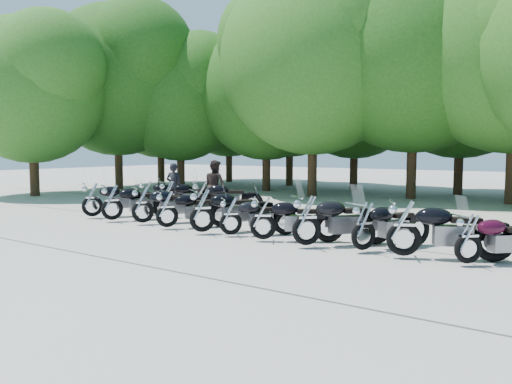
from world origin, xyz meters
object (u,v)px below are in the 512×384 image
Objects in this scene: motorcycle_9 at (404,226)px; motorcycle_3 at (167,208)px; motorcycle_12 at (168,195)px; motorcycle_2 at (143,203)px; motorcycle_6 at (263,216)px; motorcycle_8 at (364,224)px; motorcycle_13 at (202,196)px; motorcycle_0 at (92,198)px; motorcycle_7 at (307,218)px; rider_1 at (215,186)px; motorcycle_5 at (231,215)px; motorcycle_10 at (469,237)px; motorcycle_1 at (112,201)px; motorcycle_11 at (147,193)px; rider_0 at (174,186)px; motorcycle_4 at (202,209)px.

motorcycle_3 is at bearing 64.21° from motorcycle_9.
motorcycle_2 is at bearing 147.72° from motorcycle_12.
motorcycle_9 is (3.45, 0.08, 0.06)m from motorcycle_6.
motorcycle_3 is 5.82m from motorcycle_8.
motorcycle_9 reaches higher than motorcycle_13.
motorcycle_0 reaches higher than motorcycle_3.
motorcycle_7 is at bearing 67.63° from motorcycle_9.
rider_1 is at bearing 17.85° from motorcycle_6.
motorcycle_13 reaches higher than motorcycle_6.
motorcycle_8 is (3.61, 0.08, 0.05)m from motorcycle_5.
rider_1 is (-9.56, 3.90, 0.35)m from motorcycle_10.
motorcycle_2 is (1.22, 0.15, -0.01)m from motorcycle_1.
motorcycle_0 is 1.15× the size of motorcycle_5.
motorcycle_9 is at bearing 47.08° from motorcycle_10.
motorcycle_11 is (-9.71, 2.68, -0.02)m from motorcycle_8.
motorcycle_5 is 5.48m from rider_1.
motorcycle_7 is at bearing -144.49° from motorcycle_3.
motorcycle_10 is 10.33m from rider_1.
motorcycle_7 is at bearing 138.69° from rider_0.
motorcycle_4 is at bearing -172.55° from motorcycle_13.
motorcycle_5 is (0.83, 0.15, -0.11)m from motorcycle_4.
motorcycle_0 is 11.60m from motorcycle_10.
motorcycle_0 is 1.26× the size of rider_1.
motorcycle_2 is at bearing 29.37° from motorcycle_4.
motorcycle_5 is 0.89× the size of motorcycle_12.
motorcycle_11 is (-11.88, 2.72, 0.03)m from motorcycle_10.
motorcycle_6 is 1.19× the size of rider_1.
motorcycle_4 is (2.58, -0.25, 0.03)m from motorcycle_2.
motorcycle_1 is 2.43m from motorcycle_3.
motorcycle_9 reaches higher than motorcycle_3.
rider_1 reaches higher than motorcycle_10.
motorcycle_1 is 1.01× the size of motorcycle_2.
motorcycle_9 is at bearing -142.84° from motorcycle_3.
motorcycle_0 is 1.02× the size of motorcycle_12.
motorcycle_9 reaches higher than motorcycle_0.
motorcycle_10 is 9.50m from motorcycle_13.
motorcycle_4 is at bearing 140.19° from rider_1.
motorcycle_2 reaches higher than motorcycle_8.
motorcycle_0 reaches higher than motorcycle_2.
motorcycle_6 is 0.91× the size of motorcycle_9.
motorcycle_0 is at bearing 43.37° from motorcycle_10.
motorcycle_9 reaches higher than motorcycle_6.
motorcycle_1 reaches higher than motorcycle_11.
motorcycle_3 is 1.07× the size of motorcycle_5.
rider_0 is (-6.56, 3.65, 0.24)m from motorcycle_6.
rider_0 reaches higher than motorcycle_6.
motorcycle_12 is at bearing 63.59° from motorcycle_13.
rider_0 is at bearing 27.85° from rider_1.
motorcycle_4 reaches higher than motorcycle_5.
motorcycle_6 is at bearing 37.38° from motorcycle_7.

